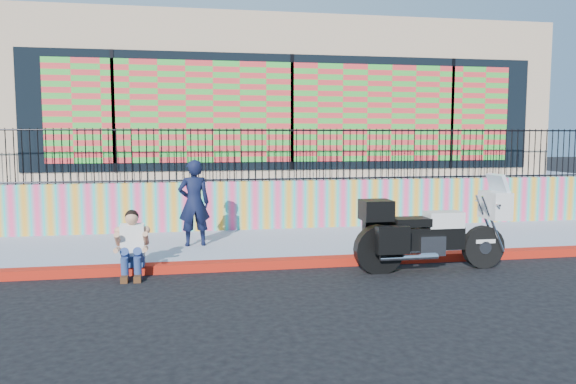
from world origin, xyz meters
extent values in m
plane|color=black|center=(0.00, 0.00, 0.00)|extent=(90.00, 90.00, 0.00)
cube|color=#B01C0C|center=(0.00, 0.00, 0.07)|extent=(16.00, 0.30, 0.15)
cube|color=gray|center=(0.00, 1.65, 0.07)|extent=(16.00, 3.00, 0.15)
cube|color=#FF437B|center=(0.00, 3.25, 0.70)|extent=(16.00, 0.20, 1.10)
cube|color=gray|center=(0.00, 8.35, 0.62)|extent=(16.00, 10.00, 1.25)
cube|color=tan|center=(0.00, 8.15, 3.25)|extent=(14.00, 8.00, 4.00)
cube|color=black|center=(0.00, 4.13, 2.85)|extent=(12.60, 0.04, 2.80)
cube|color=#EA3437|center=(0.00, 4.10, 2.85)|extent=(11.48, 0.02, 2.40)
cylinder|color=black|center=(2.46, -0.66, 0.37)|extent=(0.74, 0.16, 0.74)
cylinder|color=black|center=(0.56, -0.66, 0.37)|extent=(0.74, 0.16, 0.74)
cube|color=black|center=(1.51, -0.66, 0.56)|extent=(1.06, 0.31, 0.38)
cube|color=silver|center=(1.45, -0.66, 0.45)|extent=(0.45, 0.38, 0.33)
cube|color=silver|center=(1.71, -0.66, 0.87)|extent=(0.61, 0.36, 0.27)
cube|color=black|center=(1.12, -0.66, 0.85)|extent=(0.61, 0.38, 0.13)
cube|color=silver|center=(2.66, -0.66, 1.09)|extent=(0.33, 0.58, 0.47)
cube|color=silver|center=(2.70, -0.66, 1.45)|extent=(0.20, 0.51, 0.38)
cube|color=black|center=(0.51, -0.66, 1.06)|extent=(0.49, 0.47, 0.33)
cube|color=black|center=(0.67, -0.99, 0.61)|extent=(0.54, 0.20, 0.45)
cube|color=black|center=(0.67, -0.32, 0.61)|extent=(0.54, 0.20, 0.45)
cube|color=silver|center=(2.46, -0.66, 0.48)|extent=(0.36, 0.18, 0.07)
imported|color=black|center=(-2.44, 1.50, 0.99)|extent=(0.65, 0.47, 1.67)
cube|color=navy|center=(-3.46, -0.07, 0.24)|extent=(0.36, 0.28, 0.18)
cube|color=white|center=(-3.46, -0.11, 0.59)|extent=(0.38, 0.27, 0.54)
sphere|color=tan|center=(-3.46, -0.15, 0.95)|extent=(0.21, 0.21, 0.21)
cube|color=#472814|center=(-3.56, -0.51, 0.05)|extent=(0.11, 0.26, 0.10)
cube|color=#472814|center=(-3.36, -0.51, 0.05)|extent=(0.11, 0.26, 0.10)
camera|label=1|loc=(-2.60, -9.45, 2.29)|focal=35.00mm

